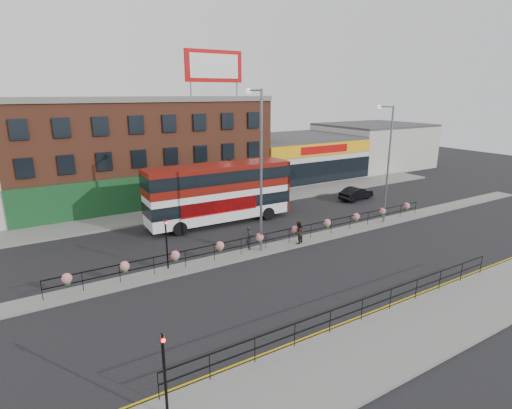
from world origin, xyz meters
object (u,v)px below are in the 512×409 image
car (356,193)px  lamp_column_east (387,155)px  double_decker_bus (220,188)px  pedestrian_b (298,232)px  lamp_column_west (259,158)px  pedestrian_a (249,238)px

car → lamp_column_east: size_ratio=0.44×
double_decker_bus → lamp_column_east: (11.68, -7.20, 2.77)m
lamp_column_east → pedestrian_b: bearing=-177.0°
double_decker_bus → lamp_column_west: 8.00m
double_decker_bus → pedestrian_b: (2.49, -7.69, -2.09)m
lamp_column_west → car: bearing=22.7°
double_decker_bus → pedestrian_b: size_ratio=7.42×
pedestrian_a → lamp_column_east: (12.77, -0.44, 4.86)m
pedestrian_a → lamp_column_west: lamp_column_west is taller
double_decker_bus → car: 15.62m
pedestrian_a → lamp_column_west: bearing=-107.5°
car → pedestrian_a: 17.66m
car → pedestrian_a: (-16.51, -6.26, 0.32)m
double_decker_bus → pedestrian_b: bearing=-72.1°
lamp_column_west → lamp_column_east: lamp_column_west is taller
double_decker_bus → lamp_column_west: lamp_column_west is taller
pedestrian_b → lamp_column_east: lamp_column_east is taller
double_decker_bus → lamp_column_east: 14.00m
pedestrian_b → lamp_column_east: 10.41m
double_decker_bus → lamp_column_east: lamp_column_east is taller
pedestrian_a → pedestrian_b: pedestrian_a is taller
pedestrian_a → lamp_column_east: size_ratio=0.18×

